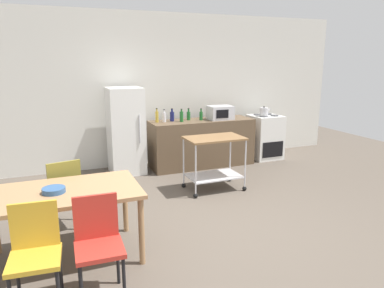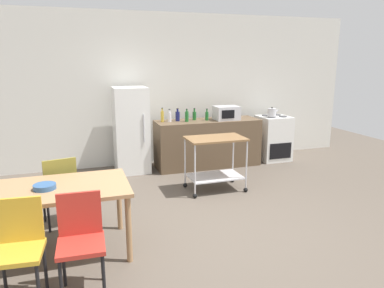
% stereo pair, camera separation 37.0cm
% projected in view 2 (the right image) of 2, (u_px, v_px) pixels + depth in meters
% --- Properties ---
extents(ground_plane, '(12.00, 12.00, 0.00)m').
position_uv_depth(ground_plane, '(213.00, 229.00, 4.45)').
color(ground_plane, brown).
extents(back_wall, '(8.40, 0.12, 2.90)m').
position_uv_depth(back_wall, '(154.00, 90.00, 7.08)').
color(back_wall, silver).
rests_on(back_wall, ground_plane).
extents(kitchen_counter, '(2.00, 0.64, 0.90)m').
position_uv_depth(kitchen_counter, '(208.00, 143.00, 7.02)').
color(kitchen_counter, brown).
rests_on(kitchen_counter, ground_plane).
extents(dining_table, '(1.50, 0.90, 0.75)m').
position_uv_depth(dining_table, '(55.00, 194.00, 3.75)').
color(dining_table, '#A37A51').
rests_on(dining_table, ground_plane).
extents(chair_mustard, '(0.43, 0.43, 0.89)m').
position_uv_depth(chair_mustard, '(19.00, 244.00, 3.05)').
color(chair_mustard, gold).
rests_on(chair_mustard, ground_plane).
extents(chair_olive, '(0.47, 0.47, 0.89)m').
position_uv_depth(chair_olive, '(60.00, 186.00, 4.44)').
color(chair_olive, olive).
rests_on(chair_olive, ground_plane).
extents(chair_red, '(0.42, 0.42, 0.89)m').
position_uv_depth(chair_red, '(81.00, 237.00, 3.18)').
color(chair_red, '#B72D23').
rests_on(chair_red, ground_plane).
extents(stove_oven, '(0.60, 0.61, 0.92)m').
position_uv_depth(stove_oven, '(273.00, 138.00, 7.48)').
color(stove_oven, white).
rests_on(stove_oven, ground_plane).
extents(refrigerator, '(0.60, 0.63, 1.55)m').
position_uv_depth(refrigerator, '(131.00, 130.00, 6.60)').
color(refrigerator, white).
rests_on(refrigerator, ground_plane).
extents(kitchen_cart, '(0.91, 0.57, 0.85)m').
position_uv_depth(kitchen_cart, '(215.00, 155.00, 5.68)').
color(kitchen_cart, brown).
rests_on(kitchen_cart, ground_plane).
extents(bottle_sparkling_water, '(0.06, 0.06, 0.26)m').
position_uv_depth(bottle_sparkling_water, '(162.00, 116.00, 6.70)').
color(bottle_sparkling_water, gold).
rests_on(bottle_sparkling_water, kitchen_counter).
extents(bottle_vinegar, '(0.07, 0.07, 0.24)m').
position_uv_depth(bottle_vinegar, '(170.00, 117.00, 6.72)').
color(bottle_vinegar, silver).
rests_on(bottle_vinegar, kitchen_counter).
extents(bottle_sesame_oil, '(0.08, 0.08, 0.24)m').
position_uv_depth(bottle_sesame_oil, '(178.00, 116.00, 6.81)').
color(bottle_sesame_oil, navy).
rests_on(bottle_sesame_oil, kitchen_counter).
extents(bottle_soda, '(0.07, 0.07, 0.24)m').
position_uv_depth(bottle_soda, '(187.00, 116.00, 6.73)').
color(bottle_soda, '#1E6628').
rests_on(bottle_soda, kitchen_counter).
extents(bottle_olive_oil, '(0.07, 0.07, 0.23)m').
position_uv_depth(bottle_olive_oil, '(194.00, 115.00, 6.92)').
color(bottle_olive_oil, '#1E6628').
rests_on(bottle_olive_oil, kitchen_counter).
extents(bottle_hot_sauce, '(0.06, 0.06, 0.22)m').
position_uv_depth(bottle_hot_sauce, '(207.00, 116.00, 6.89)').
color(bottle_hot_sauce, '#1E6628').
rests_on(bottle_hot_sauce, kitchen_counter).
extents(microwave, '(0.46, 0.35, 0.26)m').
position_uv_depth(microwave, '(226.00, 113.00, 6.94)').
color(microwave, silver).
rests_on(microwave, kitchen_counter).
extents(fruit_bowl, '(0.22, 0.22, 0.05)m').
position_uv_depth(fruit_bowl, '(45.00, 187.00, 3.67)').
color(fruit_bowl, '#33598C').
rests_on(fruit_bowl, dining_table).
extents(kettle, '(0.24, 0.17, 0.19)m').
position_uv_depth(kettle, '(272.00, 112.00, 7.23)').
color(kettle, silver).
rests_on(kettle, stove_oven).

